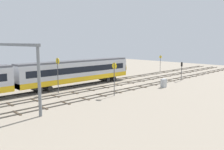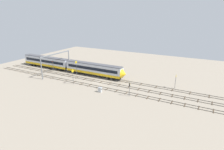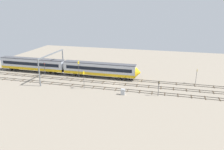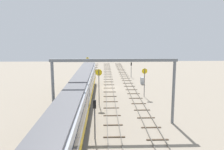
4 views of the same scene
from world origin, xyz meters
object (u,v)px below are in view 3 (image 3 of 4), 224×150
Objects in this scene: speed_sign_far_trackside at (197,74)px; signal_light_trackside_approach at (44,67)px; speed_sign_mid_trackside at (84,77)px; train at (66,67)px; overhead_gantry at (52,60)px; signal_light_trackside_departure at (159,86)px; speed_sign_near_foreground at (79,67)px; relay_cabinet at (123,92)px.

signal_light_trackside_approach is (-48.64, -4.16, -0.09)m from speed_sign_far_trackside.
signal_light_trackside_approach is at bearing 154.56° from speed_sign_mid_trackside.
speed_sign_mid_trackside is 1.21× the size of signal_light_trackside_approach.
train is 11.71× the size of signal_light_trackside_approach.
overhead_gantry is 3.82× the size of signal_light_trackside_departure.
speed_sign_far_trackside is at bearing 4.89° from signal_light_trackside_approach.
train is 41.92m from speed_sign_far_trackside.
overhead_gantry is 5.80m from signal_light_trackside_approach.
train reaches higher than signal_light_trackside_departure.
train is 8.66× the size of speed_sign_near_foreground.
overhead_gantry reaches higher than train.
signal_light_trackside_departure is (33.87, -6.13, -3.37)m from overhead_gantry.
speed_sign_near_foreground is 19.39m from relay_cabinet.
train is at bearing 62.25° from overhead_gantry.
speed_sign_mid_trackside reaches higher than signal_light_trackside_approach.
train is 25.52m from relay_cabinet.
speed_sign_far_trackside is 1.13× the size of signal_light_trackside_departure.
speed_sign_mid_trackside reaches higher than speed_sign_far_trackside.
speed_sign_near_foreground is 12.53m from signal_light_trackside_approach.
speed_sign_mid_trackside is 11.93m from relay_cabinet.
speed_sign_near_foreground is at bearing -173.14° from speed_sign_far_trackside.
speed_sign_mid_trackside is at bearing -158.14° from speed_sign_far_trackside.
speed_sign_far_trackside is at bearing 21.86° from speed_sign_mid_trackside.
signal_light_trackside_approach is at bearing 167.68° from signal_light_trackside_departure.
relay_cabinet is (11.53, -1.49, -2.65)m from speed_sign_mid_trackside.
signal_light_trackside_departure reaches higher than relay_cabinet.
speed_sign_near_foreground is at bearing 13.83° from overhead_gantry.
relay_cabinet is at bearing -7.38° from speed_sign_mid_trackside.
signal_light_trackside_departure is (-10.48, -12.50, -0.24)m from speed_sign_far_trackside.
overhead_gantry is 26.42m from relay_cabinet.
speed_sign_far_trackside is (44.35, 6.37, -3.13)m from overhead_gantry.
speed_sign_far_trackside is 1.07× the size of signal_light_trackside_approach.
speed_sign_near_foreground is 36.43m from speed_sign_far_trackside.
overhead_gantry is at bearing 169.74° from signal_light_trackside_departure.
signal_light_trackside_approach is 30.72m from relay_cabinet.
speed_sign_mid_trackside is 19.40m from signal_light_trackside_approach.
overhead_gantry is 34.58m from signal_light_trackside_departure.
speed_sign_far_trackside reaches higher than relay_cabinet.
speed_sign_mid_trackside is (10.75, -10.81, 0.79)m from train.
relay_cabinet is at bearing -144.50° from speed_sign_far_trackside.
speed_sign_mid_trackside is (13.21, -6.13, -2.61)m from overhead_gantry.
speed_sign_mid_trackside is at bearing 179.99° from signal_light_trackside_departure.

